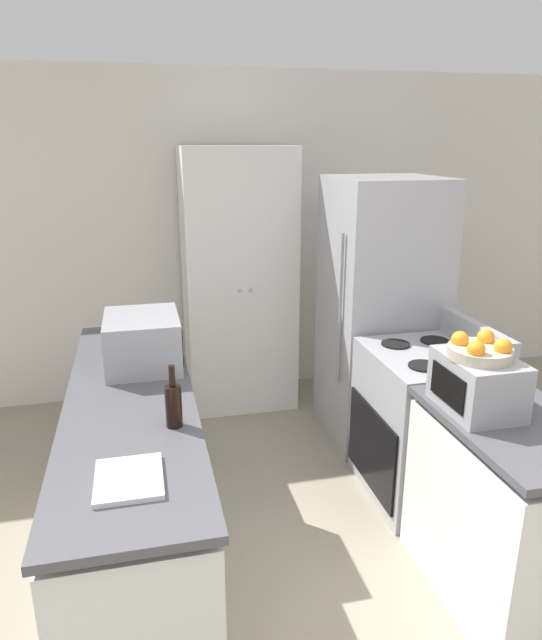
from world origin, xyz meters
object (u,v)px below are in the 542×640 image
stove (423,423)px  microwave (143,341)px  refrigerator (380,312)px  pantry_cabinet (239,281)px  fruit_bowl (480,350)px  toaster_oven (477,384)px  wine_bottle (174,404)px

stove → microwave: bearing=173.1°
stove → refrigerator: 0.91m
pantry_cabinet → fruit_bowl: (0.68, -2.22, 0.18)m
stove → toaster_oven: 0.91m
stove → fruit_bowl: size_ratio=3.82×
refrigerator → stove: bearing=-92.6°
toaster_oven → wine_bottle: bearing=173.5°
wine_bottle → fruit_bowl: 1.35m
pantry_cabinet → microwave: size_ratio=4.37×
microwave → fruit_bowl: size_ratio=1.67×
refrigerator → toaster_oven: (-0.18, -1.47, 0.11)m
wine_bottle → pantry_cabinet: bearing=72.7°
wine_bottle → fruit_bowl: fruit_bowl is taller
stove → fruit_bowl: 1.03m
wine_bottle → refrigerator: bearing=41.0°
pantry_cabinet → wine_bottle: bearing=-107.3°
stove → fruit_bowl: bearing=-102.7°
stove → pantry_cabinet: bearing=118.8°
microwave → toaster_oven: 1.69m
refrigerator → pantry_cabinet: bearing=139.6°
microwave → toaster_oven: (1.45, -0.88, -0.01)m
pantry_cabinet → toaster_oven: (0.69, -2.22, 0.01)m
refrigerator → fruit_bowl: (-0.19, -1.48, 0.27)m
refrigerator → wine_bottle: size_ratio=6.64×
stove → wine_bottle: wine_bottle is taller
microwave → toaster_oven: microwave is taller
fruit_bowl → pantry_cabinet: bearing=107.0°
microwave → fruit_bowl: fruit_bowl is taller
microwave → pantry_cabinet: bearing=60.4°
microwave → toaster_oven: bearing=-31.5°
microwave → fruit_bowl: (1.44, -0.89, 0.15)m
toaster_oven → fruit_bowl: size_ratio=1.39×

